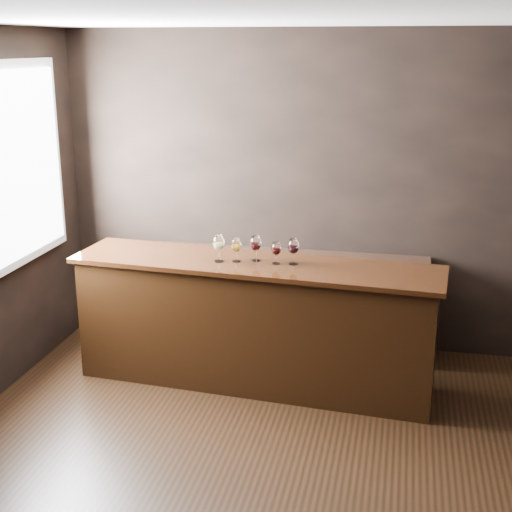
% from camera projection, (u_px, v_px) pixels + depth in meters
% --- Properties ---
extents(ground, '(5.00, 5.00, 0.00)m').
position_uv_depth(ground, '(301.00, 482.00, 4.51)').
color(ground, black).
rests_on(ground, ground).
extents(room_shell, '(5.02, 4.52, 2.81)m').
position_uv_depth(room_shell, '(269.00, 196.00, 4.14)').
color(room_shell, black).
rests_on(room_shell, ground).
extents(bar_counter, '(2.87, 0.83, 0.99)m').
position_uv_depth(bar_counter, '(255.00, 325.00, 5.71)').
color(bar_counter, black).
rests_on(bar_counter, ground).
extents(bar_top, '(2.96, 0.91, 0.04)m').
position_uv_depth(bar_top, '(255.00, 264.00, 5.56)').
color(bar_top, black).
rests_on(bar_top, bar_counter).
extents(back_bar_shelf, '(2.47, 0.40, 0.89)m').
position_uv_depth(back_bar_shelf, '(286.00, 302.00, 6.37)').
color(back_bar_shelf, black).
rests_on(back_bar_shelf, ground).
extents(glass_white, '(0.09, 0.09, 0.22)m').
position_uv_depth(glass_white, '(219.00, 244.00, 5.53)').
color(glass_white, white).
rests_on(glass_white, bar_top).
extents(glass_amber, '(0.08, 0.08, 0.19)m').
position_uv_depth(glass_amber, '(236.00, 246.00, 5.54)').
color(glass_amber, white).
rests_on(glass_amber, bar_top).
extents(glass_red_a, '(0.09, 0.09, 0.20)m').
position_uv_depth(glass_red_a, '(256.00, 244.00, 5.55)').
color(glass_red_a, white).
rests_on(glass_red_a, bar_top).
extents(glass_red_b, '(0.07, 0.07, 0.18)m').
position_uv_depth(glass_red_b, '(276.00, 249.00, 5.48)').
color(glass_red_b, white).
rests_on(glass_red_b, bar_top).
extents(glass_red_c, '(0.09, 0.09, 0.21)m').
position_uv_depth(glass_red_c, '(293.00, 247.00, 5.47)').
color(glass_red_c, white).
rests_on(glass_red_c, bar_top).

